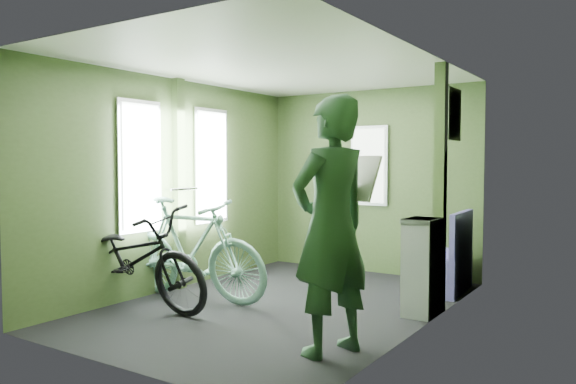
% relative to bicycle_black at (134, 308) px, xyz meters
% --- Properties ---
extents(room, '(4.00, 4.02, 2.31)m').
position_rel_bicycle_black_xyz_m(room, '(1.08, 0.91, 1.44)').
color(room, black).
rests_on(room, ground).
extents(bicycle_black, '(1.86, 0.87, 1.07)m').
position_rel_bicycle_black_xyz_m(bicycle_black, '(0.00, 0.00, 0.00)').
color(bicycle_black, black).
rests_on(bicycle_black, ground).
extents(bicycle_mint, '(1.80, 0.77, 1.12)m').
position_rel_bicycle_black_xyz_m(bicycle_mint, '(0.26, 0.51, 0.00)').
color(bicycle_mint, '#81C1AA').
rests_on(bicycle_mint, ground).
extents(passenger, '(0.65, 0.80, 1.87)m').
position_rel_bicycle_black_xyz_m(passenger, '(2.18, -0.09, 0.94)').
color(passenger, '#294B31').
rests_on(passenger, ground).
extents(waste_box, '(0.26, 0.36, 0.89)m').
position_rel_bicycle_black_xyz_m(waste_box, '(2.38, 1.26, 0.44)').
color(waste_box, gray).
rests_on(waste_box, ground).
extents(bench_seat, '(0.50, 0.85, 0.87)m').
position_rel_bicycle_black_xyz_m(bench_seat, '(2.26, 2.31, 0.26)').
color(bench_seat, navy).
rests_on(bench_seat, ground).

